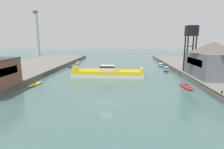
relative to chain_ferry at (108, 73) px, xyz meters
name	(u,v)px	position (x,y,z in m)	size (l,w,h in m)	color
ground_plane	(105,103)	(1.93, -26.14, -1.14)	(400.00, 400.00, 0.00)	#476B66
chain_ferry	(108,73)	(0.00, 0.00, 0.00)	(24.20, 7.07, 3.86)	beige
moored_boat_near_left	(78,63)	(-18.15, 31.62, -0.69)	(2.41, 5.82, 1.24)	yellow
moored_boat_near_right	(70,67)	(-19.00, 19.97, -0.94)	(1.67, 5.00, 0.87)	black
moored_boat_mid_left	(186,86)	(22.00, -12.84, -0.86)	(2.59, 7.25, 1.05)	red
moored_boat_mid_right	(166,70)	(22.40, 12.27, -0.51)	(2.69, 5.93, 1.70)	navy
moored_boat_far_left	(35,84)	(-19.09, -13.17, -0.87)	(2.50, 6.47, 1.04)	yellow
moored_boat_far_right	(161,65)	(22.92, 25.85, -0.63)	(3.21, 7.34, 1.40)	#237075
warehouse_shed	(212,59)	(31.53, -5.14, 5.54)	(10.33, 16.72, 10.35)	slate
crane_tower	(191,35)	(27.94, 3.35, 12.70)	(3.49, 3.49, 15.52)	black
bollard_left_mid	(3,87)	(-21.73, -22.61, 0.76)	(0.32, 0.32, 0.71)	black
bollard_right_mid	(222,92)	(25.58, -23.30, 0.76)	(0.32, 0.32, 0.71)	black
smokestack_distant_a	(37,32)	(-65.44, 85.37, 17.30)	(3.39, 3.39, 34.83)	beige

